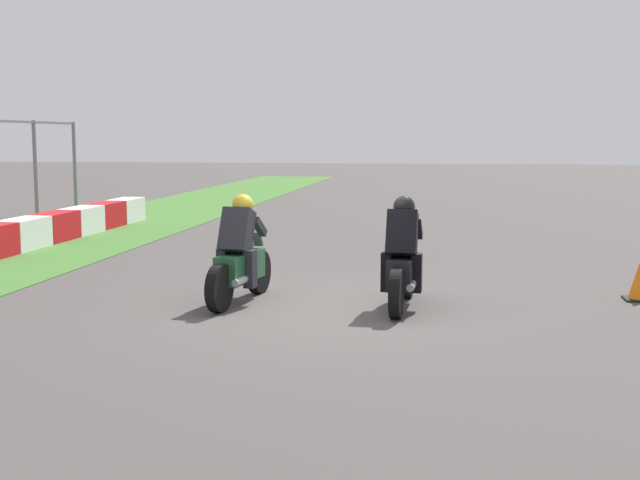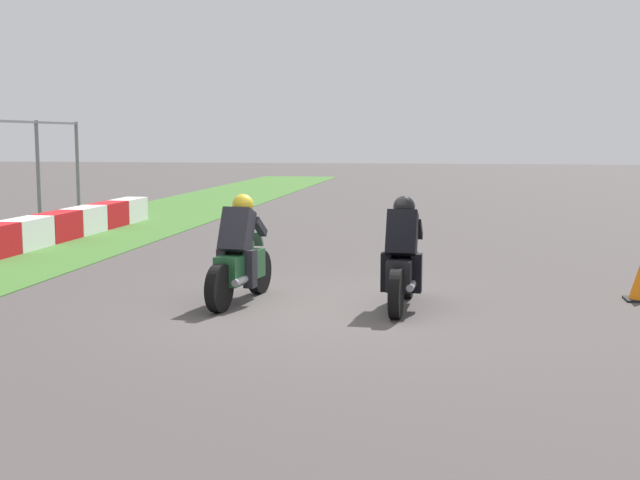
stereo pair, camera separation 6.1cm
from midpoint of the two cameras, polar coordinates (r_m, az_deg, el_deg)
name	(u,v)px [view 1 (the left image)]	position (r m, az deg, el deg)	size (l,w,h in m)	color
ground_plane	(322,308)	(11.25, -0.02, -4.69)	(120.00, 120.00, 0.00)	#494442
rider_lane_a	(403,262)	(11.22, 5.54, -1.52)	(2.04, 0.55, 1.51)	black
rider_lane_b	(240,258)	(11.57, -5.67, -1.25)	(2.04, 0.60, 1.51)	black
traffic_cone	(640,282)	(12.55, 20.98, -2.69)	(0.40, 0.40, 0.57)	black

